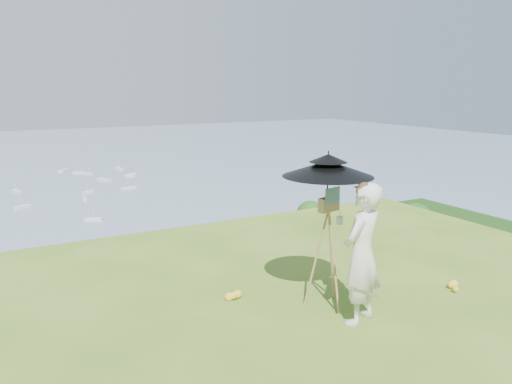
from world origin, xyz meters
TOP-DOWN VIEW (x-y plane):
  - shoreline_tier at (0.00, 75.00)m, footprint 170.00×28.00m
  - slope_trees at (0.00, 35.00)m, footprint 110.00×50.00m
  - harbor_town at (0.00, 75.00)m, footprint 110.00×22.00m
  - painter at (1.48, 1.56)m, footprint 0.81×0.69m
  - field_easel at (1.39, 2.16)m, footprint 0.78×0.78m
  - sun_umbrella at (1.38, 2.19)m, footprint 1.65×1.65m
  - painter_cap at (1.48, 1.56)m, footprint 0.27×0.30m

SIDE VIEW (x-z plane):
  - shoreline_tier at x=0.00m, z-range -40.00..-32.00m
  - harbor_town at x=0.00m, z-range -32.00..-27.00m
  - slope_trees at x=0.00m, z-range -18.00..-12.00m
  - field_easel at x=1.39m, z-range 0.00..1.72m
  - painter at x=1.48m, z-range 0.00..1.88m
  - sun_umbrella at x=1.38m, z-range 1.42..2.22m
  - painter_cap at x=1.48m, z-range 1.78..1.88m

